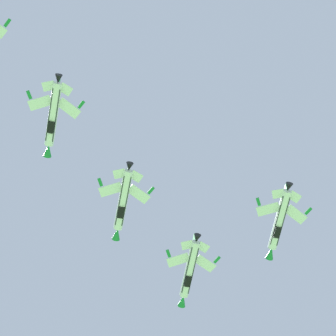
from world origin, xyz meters
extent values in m
cylinder|color=silver|center=(-49.66, 58.82, 136.33)|extent=(10.51, 8.71, 1.70)
cube|color=#2D3338|center=(-49.63, 58.85, 135.87)|extent=(8.86, 7.35, 0.51)
cone|color=#197A38|center=(-55.30, 63.21, 136.33)|extent=(2.85, 2.71, 1.56)
cone|color=black|center=(-44.33, 54.68, 136.33)|extent=(2.10, 2.06, 1.36)
ellipsoid|color=#192333|center=(-51.77, 60.40, 136.97)|extent=(3.25, 2.90, 1.18)
cube|color=black|center=(-51.32, 60.20, 135.53)|extent=(2.45, 2.27, 0.92)
cube|color=silver|center=(-49.90, 55.72, 136.04)|extent=(4.61, 3.45, 0.53)
cube|color=#197A38|center=(-50.30, 53.38, 135.88)|extent=(1.18, 1.69, 0.28)
cube|color=silver|center=(-46.70, 59.83, 136.45)|extent=(2.59, 4.47, 0.53)
cube|color=#197A38|center=(-44.53, 60.79, 136.61)|extent=(1.67, 0.84, 0.28)
cube|color=silver|center=(-46.57, 54.49, 136.21)|extent=(2.76, 2.58, 0.33)
cube|color=silver|center=(-44.70, 56.89, 136.45)|extent=(2.24, 2.59, 0.33)
cube|color=#197A38|center=(-45.96, 55.76, 138.14)|extent=(2.30, 1.91, 2.61)
cylinder|color=silver|center=(-49.54, 39.82, 136.94)|extent=(10.51, 8.71, 1.70)
cube|color=#2D3338|center=(-49.53, 39.83, 136.48)|extent=(8.85, 7.34, 0.44)
cone|color=#197A38|center=(-55.18, 44.21, 136.94)|extent=(2.85, 2.71, 1.56)
cone|color=black|center=(-44.22, 35.67, 136.94)|extent=(2.10, 2.06, 1.36)
ellipsoid|color=#192333|center=(-51.64, 41.43, 137.58)|extent=(3.22, 2.86, 1.13)
cube|color=black|center=(-51.23, 41.16, 136.14)|extent=(2.43, 2.24, 0.87)
cube|color=silver|center=(-49.79, 36.71, 136.79)|extent=(4.61, 3.45, 0.31)
cube|color=#197A38|center=(-50.20, 34.36, 136.73)|extent=(1.17, 1.69, 0.26)
cube|color=silver|center=(-46.58, 40.83, 136.93)|extent=(2.59, 4.47, 0.31)
cube|color=#197A38|center=(-44.41, 41.80, 136.99)|extent=(1.67, 0.83, 0.26)
cube|color=silver|center=(-46.45, 35.48, 136.90)|extent=(2.76, 2.58, 0.22)
cube|color=silver|center=(-44.58, 37.89, 136.98)|extent=(2.24, 2.58, 0.22)
cube|color=#197A38|center=(-45.78, 36.83, 138.75)|extent=(2.22, 1.81, 2.60)
cylinder|color=silver|center=(-30.15, 61.70, 136.02)|extent=(10.51, 8.71, 1.70)
cube|color=#2D3338|center=(-30.16, 61.69, 135.55)|extent=(8.85, 7.34, 0.44)
cone|color=#197A38|center=(-35.79, 66.10, 136.02)|extent=(2.85, 2.71, 1.56)
cone|color=black|center=(-24.82, 57.56, 136.02)|extent=(2.10, 2.06, 1.36)
ellipsoid|color=#192333|center=(-32.22, 63.34, 136.66)|extent=(3.22, 2.86, 1.13)
cube|color=black|center=(-31.87, 63.01, 135.21)|extent=(2.43, 2.24, 0.87)
cube|color=silver|center=(-30.40, 58.59, 136.00)|extent=(4.61, 3.45, 0.31)
cube|color=#197A38|center=(-30.81, 56.25, 136.06)|extent=(1.17, 1.69, 0.26)
cube|color=silver|center=(-27.19, 62.71, 135.86)|extent=(2.59, 4.47, 0.31)
cube|color=#197A38|center=(-25.02, 63.68, 135.81)|extent=(1.67, 0.83, 0.26)
cube|color=silver|center=(-27.06, 57.37, 136.06)|extent=(2.76, 2.58, 0.22)
cube|color=silver|center=(-25.19, 59.78, 135.98)|extent=(2.24, 2.58, 0.22)
cube|color=#197A38|center=(-26.33, 58.80, 137.83)|extent=(2.22, 1.81, 2.60)
cylinder|color=silver|center=(-48.46, 19.80, 139.73)|extent=(10.51, 8.71, 1.70)
cube|color=#2D3338|center=(-48.46, 19.80, 139.27)|extent=(8.85, 7.34, 0.43)
cone|color=#197A38|center=(-54.10, 24.20, 139.73)|extent=(2.85, 2.71, 1.56)
cone|color=black|center=(-43.13, 15.66, 139.73)|extent=(2.10, 2.06, 1.36)
ellipsoid|color=#192333|center=(-50.53, 21.44, 140.37)|extent=(3.22, 2.85, 1.12)
cube|color=black|center=(-50.17, 21.12, 138.93)|extent=(2.42, 2.23, 0.86)
cube|color=silver|center=(-48.71, 16.69, 139.70)|extent=(4.61, 3.45, 0.29)
cube|color=#197A38|center=(-49.11, 14.35, 139.75)|extent=(1.17, 1.69, 0.25)
cube|color=silver|center=(-45.50, 20.81, 139.59)|extent=(2.59, 4.47, 0.29)
cube|color=#197A38|center=(-43.33, 21.78, 139.55)|extent=(1.67, 0.83, 0.25)
cube|color=silver|center=(-45.37, 15.47, 139.77)|extent=(2.76, 2.58, 0.21)
cube|color=silver|center=(-43.50, 17.88, 139.70)|extent=(2.24, 2.58, 0.21)
cube|color=#197A38|center=(-44.65, 16.89, 141.54)|extent=(2.21, 1.80, 2.60)
cube|color=#197A38|center=(-41.94, 2.59, 137.19)|extent=(1.67, 0.83, 0.26)
camera|label=1|loc=(-0.98, -2.85, 1.50)|focal=86.80mm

